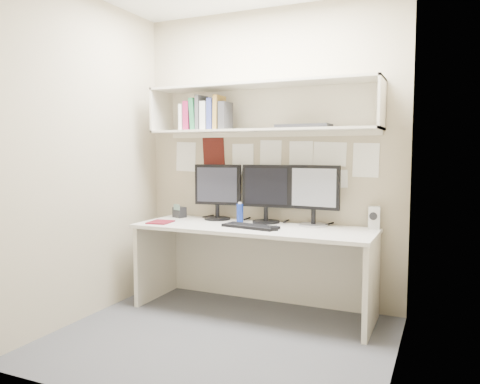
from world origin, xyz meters
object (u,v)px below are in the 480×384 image
at_px(desk, 254,269).
at_px(desk_phone, 179,212).
at_px(monitor_left, 218,190).
at_px(keyboard, 250,226).
at_px(speaker, 374,218).
at_px(monitor_right, 314,193).
at_px(maroon_notebook, 161,222).
at_px(monitor_center, 266,192).

bearing_deg(desk, desk_phone, 167.50).
distance_m(monitor_left, keyboard, 0.61).
distance_m(desk, monitor_left, 0.81).
xyz_separation_m(monitor_left, speaker, (1.38, 0.05, -0.18)).
xyz_separation_m(monitor_left, monitor_right, (0.90, -0.00, 0.00)).
bearing_deg(monitor_right, desk, -150.36).
relative_size(monitor_right, speaker, 2.83).
height_order(monitor_left, keyboard, monitor_left).
xyz_separation_m(desk, monitor_right, (0.45, 0.22, 0.64)).
relative_size(monitor_right, desk_phone, 3.89).
relative_size(monitor_left, keyboard, 1.07).
xyz_separation_m(keyboard, speaker, (0.93, 0.37, 0.08)).
xyz_separation_m(desk, monitor_left, (-0.45, 0.22, 0.63)).
relative_size(monitor_right, keyboard, 1.08).
relative_size(desk, monitor_right, 3.94).
distance_m(maroon_notebook, desk_phone, 0.35).
distance_m(keyboard, speaker, 1.00).
bearing_deg(speaker, monitor_left, 173.60).
distance_m(monitor_right, speaker, 0.52).
xyz_separation_m(monitor_right, keyboard, (-0.44, -0.32, -0.26)).
distance_m(keyboard, maroon_notebook, 0.82).
bearing_deg(monitor_center, monitor_left, 176.72).
xyz_separation_m(speaker, desk_phone, (-1.77, -0.08, -0.04)).
height_order(desk, desk_phone, desk_phone).
height_order(speaker, desk_phone, speaker).
relative_size(maroon_notebook, desk_phone, 1.68).
xyz_separation_m(desk, desk_phone, (-0.83, 0.18, 0.41)).
bearing_deg(monitor_center, desk_phone, 179.00).
xyz_separation_m(keyboard, maroon_notebook, (-0.82, -0.07, -0.01)).
bearing_deg(monitor_left, speaker, -6.07).
bearing_deg(desk, monitor_left, 153.85).
relative_size(keyboard, maroon_notebook, 2.13).
distance_m(monitor_right, maroon_notebook, 1.35).
xyz_separation_m(desk, monitor_center, (0.03, 0.22, 0.64)).
xyz_separation_m(monitor_center, speaker, (0.91, 0.05, -0.18)).
distance_m(monitor_left, monitor_right, 0.90).
xyz_separation_m(desk, maroon_notebook, (-0.81, -0.17, 0.37)).
bearing_deg(desk, monitor_right, 25.82).
relative_size(speaker, maroon_notebook, 0.82).
bearing_deg(monitor_center, speaker, -0.13).
xyz_separation_m(monitor_left, keyboard, (0.46, -0.32, -0.26)).
relative_size(monitor_left, monitor_right, 0.99).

